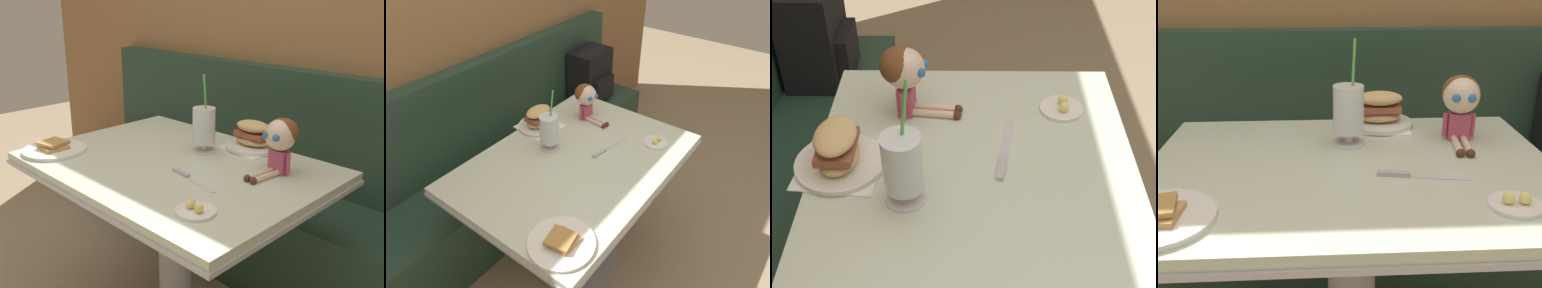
# 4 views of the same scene
# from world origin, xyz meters

# --- Properties ---
(wood_panel_wall) EXTENTS (4.40, 0.08, 2.40)m
(wood_panel_wall) POSITION_xyz_m (0.00, 1.05, 1.20)
(wood_panel_wall) COLOR olive
(wood_panel_wall) RESTS_ON ground
(booth_bench) EXTENTS (2.60, 0.48, 1.00)m
(booth_bench) POSITION_xyz_m (0.00, 0.81, 0.33)
(booth_bench) COLOR #233D2D
(booth_bench) RESTS_ON ground
(diner_table) EXTENTS (1.11, 0.81, 0.74)m
(diner_table) POSITION_xyz_m (0.00, 0.18, 0.54)
(diner_table) COLOR beige
(diner_table) RESTS_ON ground
(toast_plate) EXTENTS (0.25, 0.25, 0.04)m
(toast_plate) POSITION_xyz_m (-0.43, -0.08, 0.75)
(toast_plate) COLOR white
(toast_plate) RESTS_ON diner_table
(milkshake_glass) EXTENTS (0.10, 0.10, 0.32)m
(milkshake_glass) POSITION_xyz_m (-0.00, 0.34, 0.84)
(milkshake_glass) COLOR silver
(milkshake_glass) RESTS_ON diner_table
(sandwich_plate) EXTENTS (0.22, 0.22, 0.12)m
(sandwich_plate) POSITION_xyz_m (0.11, 0.51, 0.79)
(sandwich_plate) COLOR white
(sandwich_plate) RESTS_ON diner_table
(butter_saucer) EXTENTS (0.12, 0.12, 0.04)m
(butter_saucer) POSITION_xyz_m (0.35, -0.06, 0.75)
(butter_saucer) COLOR white
(butter_saucer) RESTS_ON diner_table
(butter_knife) EXTENTS (0.23, 0.06, 0.01)m
(butter_knife) POSITION_xyz_m (0.14, 0.11, 0.74)
(butter_knife) COLOR silver
(butter_knife) RESTS_ON diner_table
(seated_doll) EXTENTS (0.12, 0.22, 0.20)m
(seated_doll) POSITION_xyz_m (0.34, 0.37, 0.87)
(seated_doll) COLOR #B74C6B
(seated_doll) RESTS_ON diner_table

